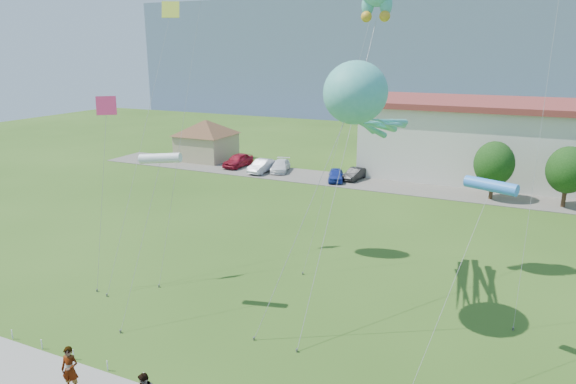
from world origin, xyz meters
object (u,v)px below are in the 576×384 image
(pedestrian_left, at_px, (70,369))
(parked_car_blue, at_px, (336,175))
(parked_car_black, at_px, (355,174))
(parked_car_silver, at_px, (262,166))
(octopus_kite, at_px, (363,106))
(parked_car_red, at_px, (238,160))
(parked_car_white, at_px, (280,166))
(pavilion, at_px, (206,136))

(pedestrian_left, height_order, parked_car_blue, pedestrian_left)
(parked_car_black, bearing_deg, parked_car_blue, -127.65)
(parked_car_blue, xyz_separation_m, parked_car_black, (1.62, 1.52, -0.04))
(parked_car_silver, bearing_deg, octopus_kite, -51.34)
(parked_car_red, distance_m, octopus_kite, 36.87)
(parked_car_silver, bearing_deg, parked_car_black, 8.27)
(parked_car_black, bearing_deg, pedestrian_left, -80.01)
(parked_car_white, height_order, octopus_kite, octopus_kite)
(pedestrian_left, relative_size, parked_car_silver, 0.45)
(parked_car_white, bearing_deg, parked_car_silver, -159.80)
(parked_car_silver, height_order, parked_car_blue, parked_car_silver)
(parked_car_red, distance_m, parked_car_black, 14.48)
(parked_car_red, relative_size, parked_car_white, 1.04)
(parked_car_silver, distance_m, parked_car_white, 2.15)
(pedestrian_left, bearing_deg, parked_car_red, 93.17)
(pedestrian_left, xyz_separation_m, parked_car_red, (-14.97, 38.86, -0.23))
(pavilion, relative_size, parked_car_black, 2.47)
(pedestrian_left, height_order, parked_car_black, pedestrian_left)
(pedestrian_left, relative_size, parked_car_black, 0.52)
(parked_car_red, relative_size, octopus_kite, 0.35)
(parked_car_silver, relative_size, parked_car_black, 1.17)
(parked_car_silver, bearing_deg, parked_car_white, 37.68)
(parked_car_black, bearing_deg, parked_car_white, -171.06)
(pedestrian_left, height_order, parked_car_silver, pedestrian_left)
(pavilion, distance_m, octopus_kite, 41.73)
(pavilion, height_order, pedestrian_left, pavilion)
(parked_car_red, bearing_deg, parked_car_silver, -14.40)
(pedestrian_left, bearing_deg, parked_car_silver, 88.57)
(pavilion, relative_size, pedestrian_left, 4.73)
(parked_car_silver, xyz_separation_m, parked_car_white, (1.74, 1.26, -0.08))
(parked_car_silver, bearing_deg, parked_car_blue, -0.19)
(pedestrian_left, height_order, parked_car_white, pedestrian_left)
(pavilion, relative_size, parked_car_red, 2.00)
(parked_car_red, relative_size, parked_car_silver, 1.05)
(pavilion, distance_m, parked_car_black, 20.52)
(octopus_kite, bearing_deg, parked_car_blue, 112.04)
(pavilion, relative_size, parked_car_blue, 2.42)
(parked_car_red, xyz_separation_m, parked_car_silver, (3.86, -1.28, -0.06))
(pavilion, height_order, parked_car_white, pavilion)
(pedestrian_left, xyz_separation_m, parked_car_black, (-0.49, 38.78, -0.40))
(parked_car_red, distance_m, parked_car_silver, 4.07)
(parked_car_red, height_order, parked_car_blue, parked_car_red)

